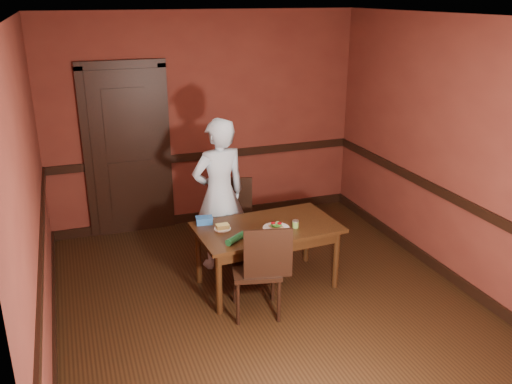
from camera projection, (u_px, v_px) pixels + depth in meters
floor at (268, 303)px, 5.35m from camera, size 4.00×4.50×0.01m
ceiling at (270, 16)px, 4.41m from camera, size 4.00×4.50×0.01m
wall_back at (206, 121)px, 6.87m from camera, size 4.00×0.02×2.70m
wall_front at (420, 298)px, 2.89m from camera, size 4.00×0.02×2.70m
wall_left at (32, 200)px, 4.25m from camera, size 0.02×4.50×2.70m
wall_right at (452, 153)px, 5.51m from camera, size 0.02×4.50×2.70m
dado_back at (207, 155)px, 7.01m from camera, size 4.00×0.03×0.10m
dado_left at (41, 252)px, 4.41m from camera, size 0.03×4.50×0.10m
dado_right at (446, 194)px, 5.67m from camera, size 0.03×4.50×0.10m
baseboard_back at (209, 215)px, 7.30m from camera, size 4.00×0.03×0.12m
baseboard_left at (55, 339)px, 4.70m from camera, size 0.03×4.50×0.12m
baseboard_right at (436, 266)px, 5.96m from camera, size 0.03×4.50×0.12m
door at (128, 149)px, 6.61m from camera, size 1.05×0.07×2.20m
dining_table at (267, 256)px, 5.58m from camera, size 1.47×0.88×0.67m
chair_far at (244, 219)px, 6.17m from camera, size 0.53×0.53×0.90m
chair_near at (256, 268)px, 5.05m from camera, size 0.53×0.53×0.94m
person at (219, 194)px, 5.83m from camera, size 0.67×0.50×1.68m
sandwich_plate at (276, 227)px, 5.38m from camera, size 0.27×0.27×0.07m
sauce_jar at (295, 224)px, 5.41m from camera, size 0.07×0.07×0.08m
cheese_saucer at (222, 227)px, 5.38m from camera, size 0.17×0.17×0.05m
food_tub at (204, 220)px, 5.51m from camera, size 0.19×0.14×0.07m
wrapped_veg at (236, 239)px, 5.10m from camera, size 0.23×0.20×0.07m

